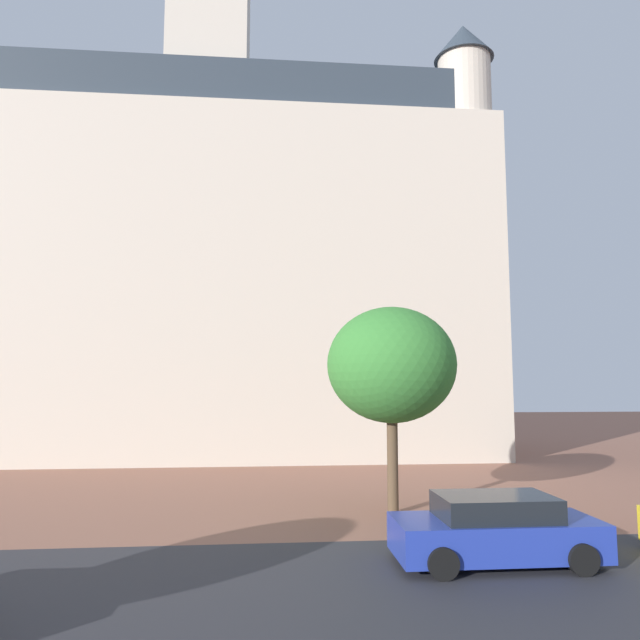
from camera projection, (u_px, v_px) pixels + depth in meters
The scene contains 5 objects.
ground_plane at pixel (322, 569), 12.25m from camera, with size 120.00×120.00×0.00m, color #93604C.
street_asphalt_strip at pixel (330, 597), 10.62m from camera, with size 120.00×7.36×0.00m, color #2D2D33.
landmark_building at pixel (227, 256), 33.17m from camera, with size 28.62×11.05×39.62m.
car_blue at pixel (496, 530), 12.64m from camera, with size 4.43×2.03×1.46m.
tree_curb_far at pixel (391, 365), 17.82m from camera, with size 3.94×3.94×6.22m.
Camera 1 is at (-1.20, -2.68, 3.93)m, focal length 32.65 mm.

